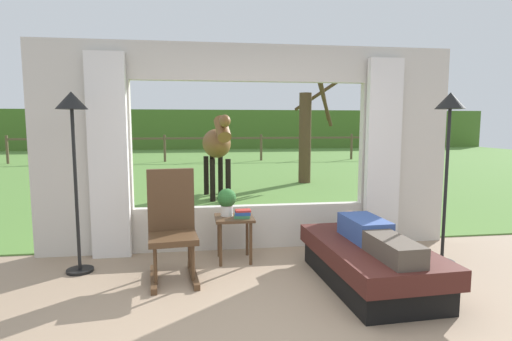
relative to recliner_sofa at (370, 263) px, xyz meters
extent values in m
plane|color=gray|center=(-1.00, -0.89, -0.22)|extent=(12.00, 12.00, 0.00)
cube|color=beige|center=(-3.03, 1.37, 1.06)|extent=(1.15, 0.12, 2.55)
cube|color=beige|center=(1.02, 1.37, 1.06)|extent=(1.15, 0.12, 2.55)
cube|color=beige|center=(-1.00, 1.37, 0.06)|extent=(2.90, 0.12, 0.55)
cube|color=beige|center=(-1.00, 1.37, 2.11)|extent=(2.90, 0.12, 0.45)
cube|color=silver|center=(-2.69, 1.23, 0.98)|extent=(0.44, 0.10, 2.40)
cube|color=silver|center=(0.69, 1.23, 0.98)|extent=(0.44, 0.10, 2.40)
cube|color=#568438|center=(-1.00, 12.27, -0.21)|extent=(36.00, 21.68, 0.02)
cube|color=#486E29|center=(-1.00, 22.11, 0.98)|extent=(36.00, 2.00, 2.40)
cube|color=black|center=(0.00, 0.00, -0.10)|extent=(0.90, 1.60, 0.24)
cube|color=#471E19|center=(0.00, 0.00, 0.11)|extent=(0.98, 1.74, 0.18)
cube|color=#334C8C|center=(0.00, 0.15, 0.31)|extent=(0.37, 0.62, 0.22)
cube|color=#4C4238|center=(0.00, -0.45, 0.29)|extent=(0.31, 0.69, 0.18)
sphere|color=tan|center=(0.00, 0.54, 0.31)|extent=(0.20, 0.20, 0.20)
cube|color=#4C331E|center=(-1.93, 0.39, 0.22)|extent=(0.53, 0.53, 0.06)
cube|color=#4C331E|center=(-1.95, 0.60, 0.56)|extent=(0.48, 0.11, 0.68)
cube|color=#4C331E|center=(-2.12, 0.37, -0.19)|extent=(0.14, 0.68, 0.06)
cube|color=#4C331E|center=(-1.73, 0.41, -0.19)|extent=(0.14, 0.68, 0.06)
cylinder|color=#4C331E|center=(-2.08, 0.19, 0.02)|extent=(0.04, 0.04, 0.38)
cylinder|color=#4C331E|center=(-1.73, 0.23, 0.02)|extent=(0.04, 0.04, 0.38)
cylinder|color=#4C331E|center=(-2.13, 0.55, 0.02)|extent=(0.04, 0.04, 0.38)
cylinder|color=#4C331E|center=(-1.77, 0.59, 0.02)|extent=(0.04, 0.04, 0.38)
cube|color=#4C331E|center=(-1.26, 0.89, 0.29)|extent=(0.44, 0.44, 0.03)
cylinder|color=#4C331E|center=(-1.43, 0.72, 0.03)|extent=(0.04, 0.04, 0.49)
cylinder|color=#4C331E|center=(-1.09, 0.72, 0.03)|extent=(0.04, 0.04, 0.49)
cylinder|color=#4C331E|center=(-1.43, 1.06, 0.03)|extent=(0.04, 0.04, 0.49)
cylinder|color=#4C331E|center=(-1.09, 1.06, 0.03)|extent=(0.04, 0.04, 0.49)
cylinder|color=silver|center=(-1.34, 0.95, 0.36)|extent=(0.14, 0.14, 0.12)
sphere|color=#2D6B2D|center=(-1.34, 0.95, 0.51)|extent=(0.22, 0.22, 0.22)
cube|color=#337247|center=(-1.17, 0.83, 0.32)|extent=(0.20, 0.16, 0.03)
cube|color=#23478C|center=(-1.17, 0.83, 0.35)|extent=(0.18, 0.14, 0.04)
cube|color=#B22D28|center=(-1.16, 0.84, 0.38)|extent=(0.17, 0.13, 0.02)
cylinder|color=black|center=(-2.94, 0.77, -0.20)|extent=(0.28, 0.28, 0.03)
cylinder|color=black|center=(-2.94, 0.77, 0.65)|extent=(0.04, 0.04, 1.73)
cone|color=black|center=(-2.94, 0.77, 1.61)|extent=(0.32, 0.32, 0.18)
cylinder|color=black|center=(1.08, 0.46, -0.20)|extent=(0.28, 0.28, 0.03)
cylinder|color=black|center=(1.08, 0.46, 0.65)|extent=(0.04, 0.04, 1.75)
cone|color=black|center=(1.08, 0.46, 1.62)|extent=(0.32, 0.32, 0.18)
ellipsoid|color=brown|center=(-1.27, 4.89, 0.95)|extent=(0.72, 1.30, 0.60)
cylinder|color=brown|center=(-1.19, 4.21, 1.26)|extent=(0.34, 0.63, 0.53)
ellipsoid|color=brown|center=(-1.15, 3.97, 1.41)|extent=(0.26, 0.50, 0.24)
cube|color=black|center=(-1.20, 4.29, 1.29)|extent=(0.13, 0.44, 0.32)
cylinder|color=black|center=(-1.35, 5.48, 0.80)|extent=(0.11, 0.11, 0.55)
cylinder|color=black|center=(-1.06, 4.49, 0.23)|extent=(0.11, 0.11, 0.85)
cylinder|color=black|center=(-1.38, 4.45, 0.23)|extent=(0.11, 0.11, 0.85)
cylinder|color=black|center=(-1.17, 5.32, 0.23)|extent=(0.11, 0.11, 0.85)
cylinder|color=black|center=(-1.49, 5.28, 0.23)|extent=(0.11, 0.11, 0.85)
cylinder|color=#4C3823|center=(1.14, 6.76, 0.98)|extent=(0.32, 0.32, 2.36)
cylinder|color=#47331E|center=(1.55, 6.42, 1.91)|extent=(0.72, 0.84, 1.24)
cylinder|color=#47331E|center=(1.55, 7.11, 2.12)|extent=(1.00, 1.12, 0.80)
cylinder|color=#47331E|center=(1.58, 6.50, 1.95)|extent=(0.64, 1.02, 1.03)
cylinder|color=brown|center=(-9.00, 13.30, 0.35)|extent=(0.10, 0.10, 1.10)
cylinder|color=brown|center=(-7.00, 13.30, 0.35)|extent=(0.10, 0.10, 1.10)
cylinder|color=brown|center=(-5.00, 13.30, 0.35)|extent=(0.10, 0.10, 1.10)
cylinder|color=brown|center=(-3.00, 13.30, 0.35)|extent=(0.10, 0.10, 1.10)
cylinder|color=brown|center=(-1.00, 13.30, 0.35)|extent=(0.10, 0.10, 1.10)
cylinder|color=brown|center=(1.00, 13.30, 0.35)|extent=(0.10, 0.10, 1.10)
cylinder|color=brown|center=(3.00, 13.30, 0.35)|extent=(0.10, 0.10, 1.10)
cylinder|color=brown|center=(5.00, 13.30, 0.35)|extent=(0.10, 0.10, 1.10)
cylinder|color=brown|center=(7.00, 13.30, 0.35)|extent=(0.10, 0.10, 1.10)
cube|color=brown|center=(-1.00, 13.30, 0.75)|extent=(16.00, 0.06, 0.08)
camera|label=1|loc=(-1.66, -3.68, 1.37)|focal=28.51mm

